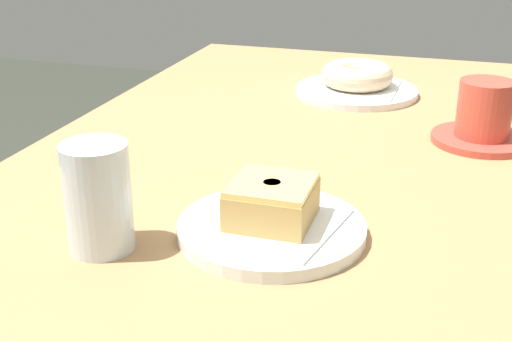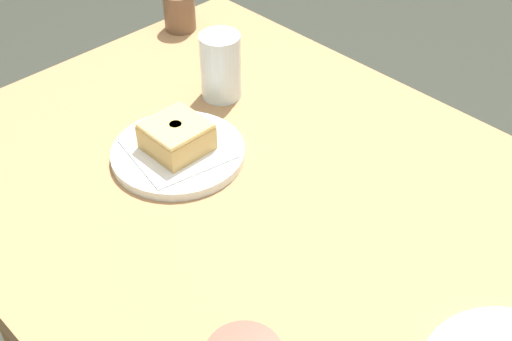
{
  "view_description": "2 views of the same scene",
  "coord_description": "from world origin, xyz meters",
  "px_view_note": "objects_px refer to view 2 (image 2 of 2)",
  "views": [
    {
      "loc": [
        0.86,
        0.21,
        1.07
      ],
      "look_at": [
        0.18,
        -0.01,
        0.77
      ],
      "focal_mm": 48.09,
      "sensor_mm": 36.0,
      "label": 1
    },
    {
      "loc": [
        -0.36,
        0.48,
        1.35
      ],
      "look_at": [
        0.11,
        0.01,
        0.78
      ],
      "focal_mm": 46.56,
      "sensor_mm": 36.0,
      "label": 2
    }
  ],
  "objects_px": {
    "donut_glazed_square": "(177,136)",
    "sugar_jar": "(180,11)",
    "water_glass": "(221,66)",
    "plate_glazed_square": "(178,153)"
  },
  "relations": [
    {
      "from": "donut_glazed_square",
      "to": "sugar_jar",
      "type": "height_order",
      "value": "sugar_jar"
    },
    {
      "from": "water_glass",
      "to": "donut_glazed_square",
      "type": "bearing_deg",
      "value": 116.26
    },
    {
      "from": "plate_glazed_square",
      "to": "water_glass",
      "type": "relative_size",
      "value": 1.78
    },
    {
      "from": "sugar_jar",
      "to": "donut_glazed_square",
      "type": "bearing_deg",
      "value": 140.15
    },
    {
      "from": "donut_glazed_square",
      "to": "water_glass",
      "type": "relative_size",
      "value": 0.75
    },
    {
      "from": "donut_glazed_square",
      "to": "water_glass",
      "type": "xyz_separation_m",
      "value": [
        0.08,
        -0.15,
        0.02
      ]
    },
    {
      "from": "donut_glazed_square",
      "to": "plate_glazed_square",
      "type": "bearing_deg",
      "value": 90.0
    },
    {
      "from": "donut_glazed_square",
      "to": "water_glass",
      "type": "distance_m",
      "value": 0.17
    },
    {
      "from": "plate_glazed_square",
      "to": "water_glass",
      "type": "height_order",
      "value": "water_glass"
    },
    {
      "from": "donut_glazed_square",
      "to": "water_glass",
      "type": "bearing_deg",
      "value": -63.74
    }
  ]
}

